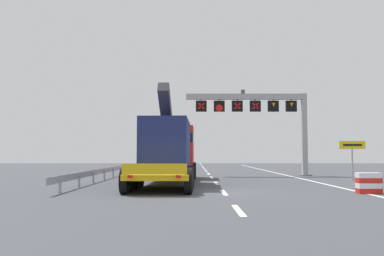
# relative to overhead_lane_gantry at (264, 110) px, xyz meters

# --- Properties ---
(ground) EXTENTS (112.00, 112.00, 0.00)m
(ground) POSITION_rel_overhead_lane_gantry_xyz_m (-4.22, -13.71, -5.19)
(ground) COLOR #424449
(lane_markings) EXTENTS (0.20, 65.17, 0.01)m
(lane_markings) POSITION_rel_overhead_lane_gantry_xyz_m (-4.14, 11.57, -5.18)
(lane_markings) COLOR silver
(lane_markings) RESTS_ON ground
(edge_line_right) EXTENTS (0.20, 63.00, 0.01)m
(edge_line_right) POSITION_rel_overhead_lane_gantry_xyz_m (1.98, -1.71, -5.18)
(edge_line_right) COLOR silver
(edge_line_right) RESTS_ON ground
(overhead_lane_gantry) EXTENTS (9.79, 0.90, 6.78)m
(overhead_lane_gantry) POSITION_rel_overhead_lane_gantry_xyz_m (0.00, 0.00, 0.00)
(overhead_lane_gantry) COLOR #9EA0A5
(overhead_lane_gantry) RESTS_ON ground
(heavy_haul_truck_yellow) EXTENTS (3.34, 14.12, 5.30)m
(heavy_haul_truck_yellow) POSITION_rel_overhead_lane_gantry_xyz_m (-6.86, -7.41, -3.20)
(heavy_haul_truck_yellow) COLOR yellow
(heavy_haul_truck_yellow) RESTS_ON ground
(exit_sign_yellow) EXTENTS (1.64, 0.15, 2.52)m
(exit_sign_yellow) POSITION_rel_overhead_lane_gantry_xyz_m (4.61, -6.30, -3.25)
(exit_sign_yellow) COLOR #9EA0A5
(exit_sign_yellow) RESTS_ON ground
(crash_barrier_striped) EXTENTS (1.01, 0.51, 0.90)m
(crash_barrier_striped) POSITION_rel_overhead_lane_gantry_xyz_m (2.13, -14.37, -4.74)
(crash_barrier_striped) COLOR red
(crash_barrier_striped) RESTS_ON ground
(guardrail_left) EXTENTS (0.13, 30.44, 0.76)m
(guardrail_left) POSITION_rel_overhead_lane_gantry_xyz_m (-11.40, -0.49, -4.63)
(guardrail_left) COLOR #999EA3
(guardrail_left) RESTS_ON ground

